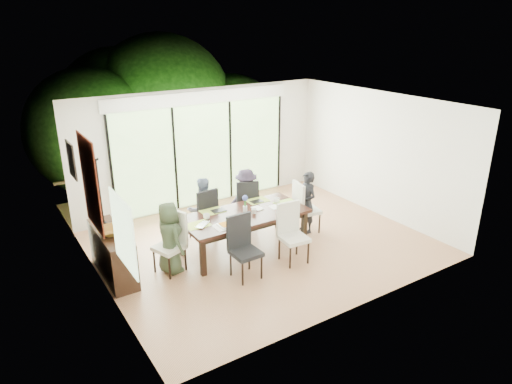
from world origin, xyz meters
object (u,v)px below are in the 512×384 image
sideboard (113,254)px  cup_b (254,211)px  person_far_left (202,209)px  cup_a (206,216)px  vase (245,209)px  chair_left_end (169,243)px  chair_right_end (308,206)px  chair_near_right (294,234)px  person_left_end (169,238)px  laptop (205,225)px  chair_near_left (246,248)px  person_right_end (307,202)px  table_top (244,215)px  bowl (111,231)px  chair_far_left (202,213)px  chair_far_right (246,203)px  cup_c (277,201)px  person_far_right (246,199)px

sideboard → cup_b: bearing=-11.2°
person_far_left → cup_a: (-0.25, -0.68, 0.15)m
vase → cup_b: (0.10, -0.15, -0.01)m
cup_b → sideboard: (-2.50, 0.50, -0.38)m
chair_left_end → vase: size_ratio=9.17×
chair_right_end → cup_b: bearing=104.9°
chair_right_end → cup_a: chair_right_end is taller
chair_near_right → person_left_end: 2.16m
chair_left_end → laptop: 0.69m
chair_near_left → cup_b: size_ratio=11.00×
chair_left_end → person_right_end: person_right_end is taller
table_top → chair_near_left: size_ratio=2.18×
vase → laptop: (-0.90, -0.15, -0.05)m
table_top → bowl: size_ratio=5.48×
chair_far_left → person_right_end: size_ratio=0.85×
chair_far_right → cup_c: 0.83m
table_top → cup_c: cup_c is taller
chair_far_left → bowl: bearing=10.3°
chair_near_right → sideboard: 3.12m
person_left_end → person_far_right: bearing=-75.6°
person_right_end → person_far_left: size_ratio=1.00×
chair_right_end → cup_b: size_ratio=11.00×
table_top → person_right_end: size_ratio=1.86×
table_top → vase: 0.11m
chair_left_end → cup_b: chair_left_end is taller
vase → cup_c: size_ratio=0.97×
person_far_right → vase: person_far_right is taller
person_right_end → cup_b: bearing=-83.3°
chair_far_left → person_right_end: (1.93, -0.85, 0.09)m
cup_a → table_top: bearing=-12.1°
person_left_end → person_right_end: (2.96, 0.00, 0.00)m
chair_near_left → cup_a: (-0.20, 1.02, 0.24)m
sideboard → cup_c: bearing=-5.4°
chair_left_end → chair_near_left: (1.00, -0.87, 0.00)m
chair_far_right → chair_far_left: bearing=20.3°
cup_a → person_far_left: bearing=69.8°
table_top → cup_a: 0.72m
chair_far_right → sideboard: chair_far_right is taller
person_right_end → bowl: (-3.83, 0.30, 0.23)m
vase → cup_a: (-0.75, 0.10, -0.01)m
chair_far_left → chair_near_left: size_ratio=1.00×
chair_right_end → chair_near_right: 1.33m
chair_far_right → vase: 0.98m
chair_near_left → person_far_left: person_far_left is taller
chair_far_right → table_top: bearing=77.4°
person_far_right → cup_b: (-0.40, -0.93, 0.15)m
cup_c → person_far_right: bearing=108.9°
person_left_end → sideboard: 0.98m
chair_far_left → vase: chair_far_left is taller
table_top → vase: size_ratio=20.00×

